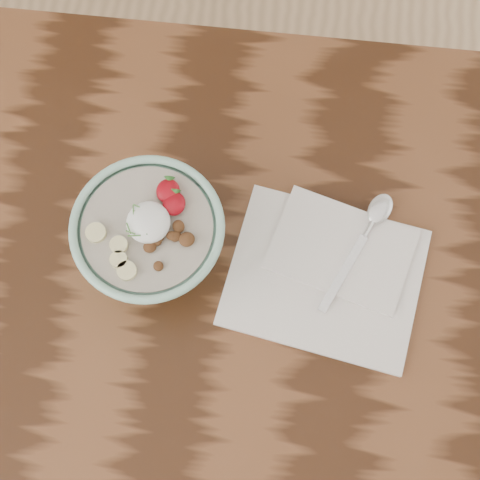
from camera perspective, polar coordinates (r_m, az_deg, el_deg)
name	(u,v)px	position (r cm, az deg, el deg)	size (l,w,h in cm)	color
table	(185,333)	(97.56, -4.69, -7.87)	(160.00, 90.00, 75.00)	#331A0C
breakfast_bowl	(151,237)	(84.91, -7.59, 0.26)	(18.91, 18.91, 12.68)	#94C7B1
napkin	(328,271)	(89.63, 7.53, -2.67)	(27.93, 24.29, 1.53)	silver
spoon	(371,225)	(91.06, 11.12, 1.31)	(9.81, 17.82, 0.98)	silver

